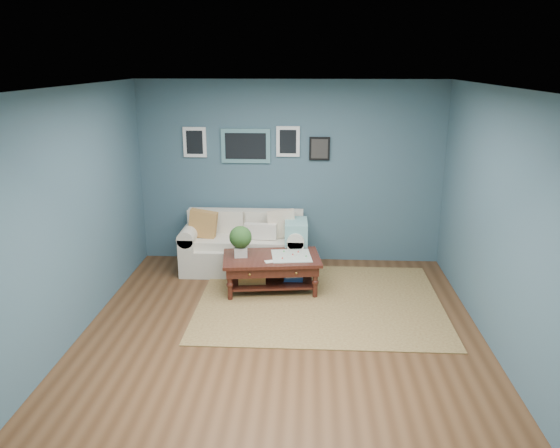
{
  "coord_description": "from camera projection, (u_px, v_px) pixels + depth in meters",
  "views": [
    {
      "loc": [
        0.29,
        -5.45,
        2.95
      ],
      "look_at": [
        -0.07,
        1.0,
        1.01
      ],
      "focal_mm": 35.0,
      "sensor_mm": 36.0,
      "label": 1
    }
  ],
  "objects": [
    {
      "name": "area_rug",
      "position": [
        320.0,
        301.0,
        6.95
      ],
      "size": [
        3.06,
        2.45,
        0.01
      ],
      "primitive_type": "cube",
      "color": "brown",
      "rests_on": "ground"
    },
    {
      "name": "room_shell",
      "position": [
        280.0,
        218.0,
        5.74
      ],
      "size": [
        5.0,
        5.02,
        2.7
      ],
      "color": "brown",
      "rests_on": "ground"
    },
    {
      "name": "loveseat",
      "position": [
        249.0,
        245.0,
        7.93
      ],
      "size": [
        1.8,
        0.82,
        0.93
      ],
      "color": "silver",
      "rests_on": "ground"
    },
    {
      "name": "coffee_table",
      "position": [
        266.0,
        262.0,
        7.2
      ],
      "size": [
        1.35,
        0.89,
        0.88
      ],
      "rotation": [
        0.0,
        0.0,
        0.13
      ],
      "color": "black",
      "rests_on": "ground"
    }
  ]
}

